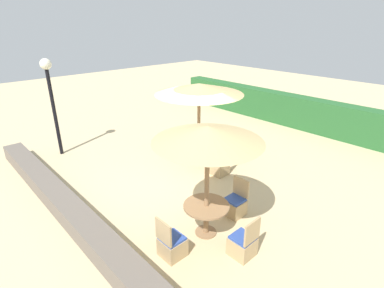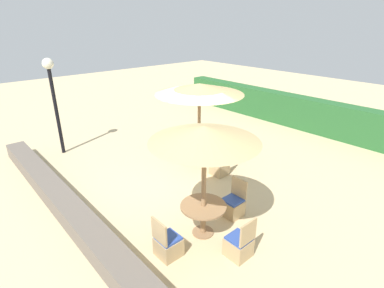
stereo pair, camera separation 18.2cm
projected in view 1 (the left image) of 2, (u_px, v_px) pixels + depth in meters
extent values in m
plane|color=#D1BA8C|center=(178.00, 176.00, 9.21)|extent=(40.00, 40.00, 0.00)
cube|color=#28602D|center=(296.00, 111.00, 13.27)|extent=(13.00, 0.70, 1.37)
cube|color=#6B6056|center=(72.00, 213.00, 7.06)|extent=(10.00, 0.56, 0.46)
cylinder|color=black|center=(55.00, 113.00, 10.18)|extent=(0.12, 0.12, 3.00)
sphere|color=silver|center=(46.00, 64.00, 9.55)|extent=(0.36, 0.36, 0.36)
cylinder|color=#93704C|center=(207.00, 185.00, 6.29)|extent=(0.10, 0.10, 2.47)
cone|color=tan|center=(208.00, 134.00, 5.85)|extent=(2.25, 2.25, 0.32)
cylinder|color=#93704C|center=(206.00, 232.00, 6.76)|extent=(0.48, 0.48, 0.03)
cylinder|color=#93704C|center=(206.00, 220.00, 6.64)|extent=(0.12, 0.12, 0.70)
cylinder|color=#93704C|center=(206.00, 206.00, 6.49)|extent=(1.01, 1.01, 0.04)
cube|color=tan|center=(242.00, 246.00, 6.07)|extent=(0.46, 0.46, 0.40)
cube|color=#2D4CA8|center=(243.00, 237.00, 5.98)|extent=(0.42, 0.42, 0.05)
cube|color=tan|center=(252.00, 232.00, 5.74)|extent=(0.04, 0.46, 0.48)
cube|color=tan|center=(172.00, 247.00, 6.05)|extent=(0.46, 0.46, 0.40)
cube|color=#2D4CA8|center=(172.00, 238.00, 5.97)|extent=(0.42, 0.42, 0.05)
cube|color=tan|center=(163.00, 232.00, 5.73)|extent=(0.46, 0.04, 0.48)
cube|color=tan|center=(234.00, 207.00, 7.33)|extent=(0.46, 0.46, 0.40)
cube|color=#2D4CA8|center=(235.00, 200.00, 7.24)|extent=(0.42, 0.42, 0.05)
cube|color=tan|center=(241.00, 187.00, 7.27)|extent=(0.46, 0.04, 0.48)
cylinder|color=#93704C|center=(199.00, 127.00, 9.51)|extent=(0.10, 0.10, 2.60)
cone|color=tan|center=(199.00, 89.00, 9.03)|extent=(2.72, 2.72, 0.32)
cylinder|color=#93704C|center=(198.00, 163.00, 10.00)|extent=(0.48, 0.48, 0.03)
cylinder|color=#93704C|center=(199.00, 154.00, 9.87)|extent=(0.12, 0.12, 0.69)
cylinder|color=#93704C|center=(199.00, 144.00, 9.73)|extent=(1.14, 1.14, 0.04)
cube|color=tan|center=(219.00, 168.00, 9.25)|extent=(0.46, 0.46, 0.40)
cube|color=#2D4CA8|center=(220.00, 162.00, 9.16)|extent=(0.42, 0.42, 0.05)
cube|color=tan|center=(225.00, 156.00, 8.92)|extent=(0.04, 0.46, 0.48)
cube|color=tan|center=(219.00, 150.00, 10.53)|extent=(0.46, 0.46, 0.40)
cube|color=#2D4CA8|center=(220.00, 144.00, 10.45)|extent=(0.42, 0.42, 0.05)
cube|color=tan|center=(224.00, 136.00, 10.48)|extent=(0.46, 0.04, 0.48)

